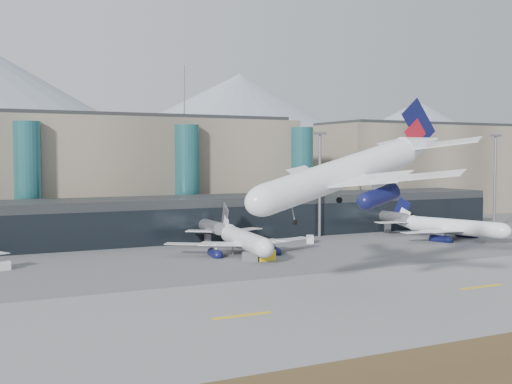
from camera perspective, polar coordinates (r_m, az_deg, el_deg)
ground at (r=103.06m, az=5.45°, el=-7.87°), size 900.00×900.00×0.00m
runway_strip at (r=90.87m, az=10.44°, el=-9.41°), size 400.00×40.00×0.04m
runway_markings at (r=90.86m, az=10.44°, el=-9.39°), size 128.00×1.00×0.02m
concourse at (r=154.08m, az=-5.81°, el=-2.31°), size 170.00×27.00×10.00m
terminal_main at (r=178.51m, az=-17.00°, el=1.69°), size 130.00×30.00×31.00m
terminal_east at (r=230.06m, az=14.03°, el=2.05°), size 70.00×30.00×31.00m
teal_towers at (r=164.78m, az=-12.68°, el=1.13°), size 116.40×19.40×46.00m
mountain_ridge at (r=472.03m, az=-17.65°, el=6.23°), size 910.00×400.00×110.00m
lightmast_mid at (r=157.83m, az=5.69°, el=1.25°), size 3.00×1.20×25.60m
lightmast_right at (r=183.31m, az=20.48°, el=1.34°), size 3.00×1.20×25.60m
hero_jet at (r=93.75m, az=9.07°, el=2.64°), size 37.62×37.81×12.25m
jet_parked_mid at (r=131.32m, az=-1.42°, el=-3.69°), size 32.67×32.62×10.60m
jet_parked_right at (r=160.82m, az=16.19°, el=-2.55°), size 31.08×32.82×10.54m
veh_a at (r=120.20m, az=-21.66°, el=-6.12°), size 2.95×1.92×1.55m
veh_c at (r=121.03m, az=-0.47°, el=-5.79°), size 3.41×3.19×1.71m
veh_d at (r=146.69m, az=4.83°, el=-4.21°), size 2.87×3.40×1.71m
veh_e at (r=171.56m, az=20.64°, el=-3.31°), size 3.44×2.34×1.79m
veh_h at (r=122.00m, az=0.84°, el=-5.65°), size 3.85×2.44×1.98m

